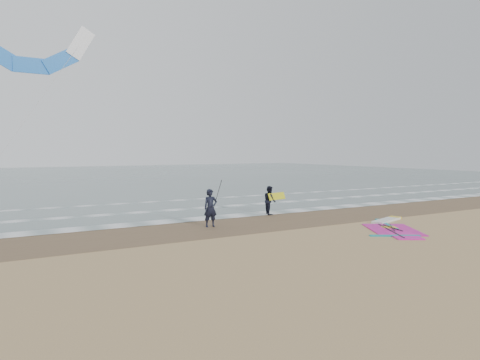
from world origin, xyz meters
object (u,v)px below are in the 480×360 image
windsurf_rig (392,227)px  person_walking (270,200)px  person_standing (210,208)px  surf_kite (31,52)px

windsurf_rig → person_walking: bearing=113.9°
person_standing → person_walking: (4.49, 1.84, -0.09)m
windsurf_rig → person_standing: 8.40m
person_standing → person_walking: person_standing is taller
windsurf_rig → surf_kite: (-13.94, 12.53, 8.83)m
person_walking → person_standing: bearing=128.8°
person_walking → surf_kite: (-11.23, 6.44, 8.07)m
person_walking → surf_kite: surf_kite is taller
person_walking → windsurf_rig: bearing=-139.5°
windsurf_rig → person_walking: (-2.70, 6.09, 0.76)m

